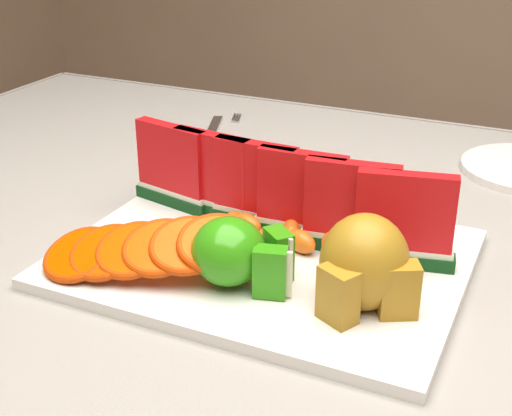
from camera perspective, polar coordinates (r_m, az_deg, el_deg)
table at (r=0.81m, az=5.81°, el=-10.54°), size 1.40×0.90×0.75m
tablecloth at (r=0.77m, az=6.01°, el=-6.76°), size 1.53×1.03×0.20m
platter at (r=0.74m, az=0.68°, el=-4.05°), size 0.40×0.30×0.01m
apple_cluster at (r=0.67m, az=-1.59°, el=-3.63°), size 0.11×0.09×0.07m
pear_cluster at (r=0.64m, az=8.69°, el=-4.59°), size 0.10×0.10×0.09m
fork at (r=1.12m, az=-3.41°, el=6.07°), size 0.07×0.19×0.00m
watermelon_row at (r=0.76m, az=1.77°, el=1.24°), size 0.39×0.07×0.10m
orange_fan_front at (r=0.69m, az=-8.75°, el=-3.22°), size 0.22×0.13×0.06m
orange_fan_back at (r=0.83m, az=3.61°, el=1.37°), size 0.28×0.10×0.04m
tangerine_segments at (r=0.74m, az=1.76°, el=-2.17°), size 0.19×0.08×0.02m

